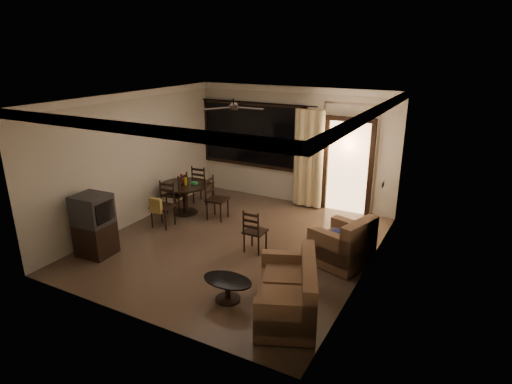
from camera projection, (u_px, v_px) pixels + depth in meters
The scene contains 12 objects.
ground at pixel (236, 244), 8.38m from camera, with size 5.50×5.50×0.00m, color #7F6651.
room_shell at pixel (302, 138), 8.99m from camera, with size 5.50×6.70×5.50m.
dining_table at pixel (185, 190), 9.74m from camera, with size 1.11×1.11×0.92m.
dining_chair_west at pixel (177, 201), 9.86m from camera, with size 0.45×0.45×0.95m.
dining_chair_east at pixel (217, 207), 9.51m from camera, with size 0.45×0.45×0.95m.
dining_chair_south at pixel (163, 213), 9.08m from camera, with size 0.45×0.50×0.95m.
dining_chair_north at pixel (203, 191), 10.51m from camera, with size 0.45×0.45×0.95m.
tv_cabinet at pixel (94, 225), 7.77m from camera, with size 0.65×0.58×1.16m.
sofa at pixel (290, 294), 6.09m from camera, with size 1.33×1.71×0.81m.
armchair at pixel (344, 246), 7.47m from camera, with size 1.09×1.09×0.88m.
coffee_table at pixel (228, 286), 6.45m from camera, with size 0.79×0.48×0.35m.
side_chair at pixel (255, 239), 7.99m from camera, with size 0.38×0.38×0.85m.
Camera 1 is at (3.93, -6.51, 3.68)m, focal length 30.00 mm.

